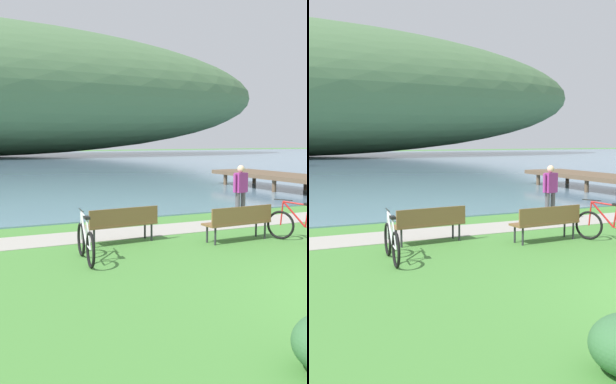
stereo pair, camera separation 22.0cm
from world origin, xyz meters
TOP-DOWN VIEW (x-y plane):
  - shoreline_path at (0.00, 6.98)m, footprint 60.00×1.50m
  - park_bench_near_camera at (-2.52, 5.84)m, footprint 1.83×0.61m
  - park_bench_further_along at (0.15, 4.82)m, footprint 1.82×0.57m
  - bicycle_leaning_near_bench at (-3.86, 4.53)m, footprint 0.29×1.76m
  - bicycle_beside_path at (1.47, 4.11)m, footprint 0.87×1.60m
  - person_at_shoreline at (1.95, 7.26)m, footprint 0.60×0.29m
  - pier_dock at (9.00, 13.03)m, footprint 2.40×10.00m

SIDE VIEW (x-z plane):
  - shoreline_path at x=0.00m, z-range 0.00..0.01m
  - bicycle_leaning_near_bench at x=-3.86m, z-range -0.11..0.90m
  - bicycle_beside_path at x=1.47m, z-range -0.11..0.90m
  - park_bench_near_camera at x=-2.52m, z-range 0.08..0.96m
  - park_bench_further_along at x=0.15m, z-range 0.08..0.96m
  - pier_dock at x=9.00m, z-range 0.29..1.09m
  - person_at_shoreline at x=1.95m, z-range 0.12..1.83m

